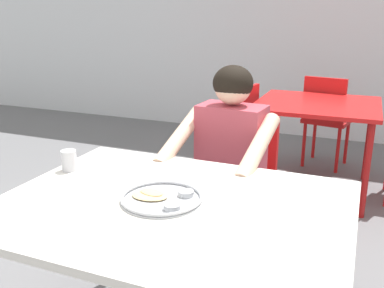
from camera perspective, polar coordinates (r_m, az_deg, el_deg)
table_foreground at (r=1.59m, az=-2.67°, el=-10.03°), size 1.26×0.96×0.75m
thali_tray at (r=1.57m, az=-3.97°, el=-7.22°), size 0.30×0.30×0.03m
drinking_cup at (r=1.93m, az=-16.18°, el=-2.05°), size 0.07×0.07×0.09m
chair_foreground at (r=2.44m, az=6.20°, el=-5.01°), size 0.43×0.44×0.87m
diner_foreground at (r=2.17m, az=4.31°, el=-2.12°), size 0.52×0.58×1.17m
table_background_red at (r=3.54m, az=16.42°, el=4.10°), size 0.94×0.91×0.74m
chair_red_left at (r=3.72m, az=5.84°, el=2.45°), size 0.48×0.45×0.83m
chair_red_far at (r=4.14m, az=17.52°, el=3.74°), size 0.47×0.46×0.87m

